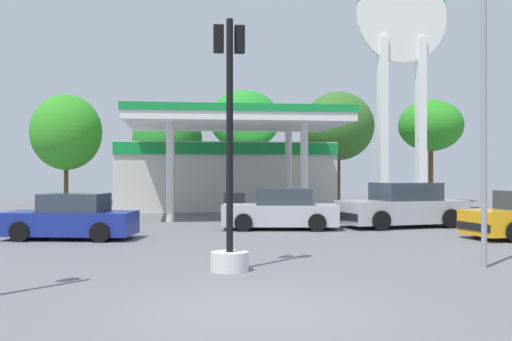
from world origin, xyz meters
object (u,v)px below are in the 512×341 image
object	(u,v)px
tree_3	(245,120)
tree_1	(66,132)
corner_streetlamp	(488,49)
station_pole_sign	(402,38)
traffic_signal_1	(230,195)
car_4	(402,207)
tree_4	(338,126)
car_3	(71,218)
tree_5	(431,126)
car_2	(280,211)
tree_2	(167,140)

from	to	relation	value
tree_3	tree_1	bearing A→B (deg)	169.17
tree_1	corner_streetlamp	size ratio (longest dim) A/B	0.90
corner_streetlamp	station_pole_sign	bearing A→B (deg)	75.07
tree_1	traffic_signal_1	bearing A→B (deg)	-73.14
car_4	tree_4	size ratio (longest dim) A/B	0.68
car_3	tree_5	size ratio (longest dim) A/B	0.59
car_4	tree_4	bearing A→B (deg)	83.18
tree_3	tree_5	bearing A→B (deg)	7.49
car_2	traffic_signal_1	bearing A→B (deg)	-106.03
tree_2	tree_4	size ratio (longest dim) A/B	0.90
station_pole_sign	tree_1	world-z (taller)	station_pole_sign
car_2	tree_4	size ratio (longest dim) A/B	0.59
station_pole_sign	tree_1	size ratio (longest dim) A/B	1.93
car_2	tree_1	bearing A→B (deg)	120.36
traffic_signal_1	tree_2	world-z (taller)	tree_2
tree_1	tree_5	world-z (taller)	tree_1
car_3	corner_streetlamp	bearing A→B (deg)	-35.56
tree_1	corner_streetlamp	xyz separation A→B (m)	(13.63, -27.61, 0.05)
tree_4	tree_5	xyz separation A→B (m)	(6.69, 1.04, 0.18)
station_pole_sign	tree_4	xyz separation A→B (m)	(-0.79, 9.18, -3.69)
traffic_signal_1	tree_4	distance (m)	27.42
tree_1	tree_5	distance (m)	24.06
car_3	tree_4	distance (m)	23.81
car_4	corner_streetlamp	xyz separation A→B (m)	(-1.74, -9.57, 3.87)
tree_1	tree_3	world-z (taller)	tree_3
station_pole_sign	car_3	size ratio (longest dim) A/B	3.26
tree_4	tree_5	world-z (taller)	tree_4
tree_5	corner_streetlamp	size ratio (longest dim) A/B	0.89
car_2	tree_4	xyz separation A→B (m)	(6.61, 16.84, 4.34)
tree_1	tree_3	size ratio (longest dim) A/B	0.98
tree_4	corner_streetlamp	distance (m)	26.38
tree_1	corner_streetlamp	world-z (taller)	corner_streetlamp
car_2	corner_streetlamp	bearing A→B (deg)	-72.72
car_2	corner_streetlamp	xyz separation A→B (m)	(2.88, -9.27, 3.95)
car_2	tree_2	world-z (taller)	tree_2
tree_5	tree_2	bearing A→B (deg)	176.83
tree_4	tree_2	bearing A→B (deg)	169.58
tree_2	tree_5	distance (m)	17.74
tree_5	station_pole_sign	bearing A→B (deg)	-120.00
tree_3	corner_streetlamp	xyz separation A→B (m)	(2.43, -25.47, -0.65)
tree_3	tree_5	xyz separation A→B (m)	(12.85, 1.69, -0.09)
car_2	tree_4	bearing A→B (deg)	68.58
traffic_signal_1	tree_3	world-z (taller)	tree_3
tree_2	station_pole_sign	bearing A→B (deg)	-43.54
tree_3	tree_4	size ratio (longest dim) A/B	0.99
traffic_signal_1	tree_4	bearing A→B (deg)	70.39
car_4	traffic_signal_1	world-z (taller)	traffic_signal_1
station_pole_sign	tree_3	size ratio (longest dim) A/B	1.88
car_3	car_4	world-z (taller)	car_4
station_pole_sign	car_4	world-z (taller)	station_pole_sign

